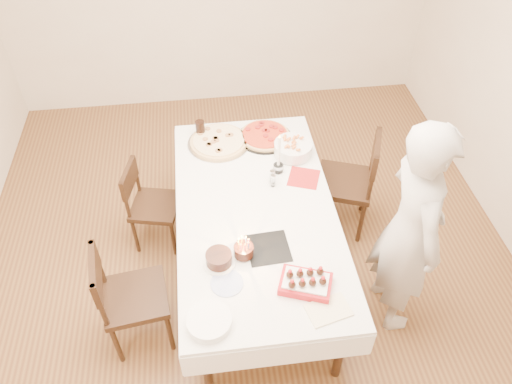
{
  "coord_description": "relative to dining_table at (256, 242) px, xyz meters",
  "views": [
    {
      "loc": [
        -0.25,
        -2.56,
        3.36
      ],
      "look_at": [
        0.06,
        -0.09,
        0.92
      ],
      "focal_mm": 35.0,
      "sensor_mm": 36.0,
      "label": 1
    }
  ],
  "objects": [
    {
      "name": "floor",
      "position": [
        -0.06,
        0.09,
        -0.38
      ],
      "size": [
        5.0,
        5.0,
        0.0
      ],
      "primitive_type": "plane",
      "color": "brown",
      "rests_on": "ground"
    },
    {
      "name": "dining_table",
      "position": [
        0.0,
        0.0,
        0.0
      ],
      "size": [
        1.75,
        2.39,
        0.75
      ],
      "primitive_type": "cube",
      "rotation": [
        0.0,
        0.0,
        -0.32
      ],
      "color": "silver",
      "rests_on": "floor"
    },
    {
      "name": "chair_right_savory",
      "position": [
        0.81,
        0.47,
        0.11
      ],
      "size": [
        0.63,
        0.63,
        0.96
      ],
      "primitive_type": null,
      "rotation": [
        0.0,
        0.0,
        -0.36
      ],
      "color": "#311D10",
      "rests_on": "floor"
    },
    {
      "name": "chair_left_savory",
      "position": [
        -0.78,
        0.47,
        0.03
      ],
      "size": [
        0.49,
        0.49,
        0.8
      ],
      "primitive_type": null,
      "rotation": [
        0.0,
        0.0,
        2.91
      ],
      "color": "#311D10",
      "rests_on": "floor"
    },
    {
      "name": "chair_left_dessert",
      "position": [
        -0.89,
        -0.44,
        0.08
      ],
      "size": [
        0.52,
        0.52,
        0.91
      ],
      "primitive_type": null,
      "rotation": [
        0.0,
        0.0,
        3.27
      ],
      "color": "#311D10",
      "rests_on": "floor"
    },
    {
      "name": "person",
      "position": [
        0.97,
        -0.44,
        0.5
      ],
      "size": [
        0.45,
        0.66,
        1.75
      ],
      "primitive_type": "imported",
      "rotation": [
        0.0,
        0.0,
        1.62
      ],
      "color": "beige",
      "rests_on": "floor"
    },
    {
      "name": "pizza_white",
      "position": [
        -0.21,
        0.78,
        0.4
      ],
      "size": [
        0.67,
        0.67,
        0.04
      ],
      "primitive_type": "cylinder",
      "rotation": [
        0.0,
        0.0,
        0.38
      ],
      "color": "beige",
      "rests_on": "dining_table"
    },
    {
      "name": "pizza_pepperoni",
      "position": [
        0.18,
        0.81,
        0.4
      ],
      "size": [
        0.54,
        0.54,
        0.04
      ],
      "primitive_type": "cylinder",
      "rotation": [
        0.0,
        0.0,
        -0.21
      ],
      "color": "red",
      "rests_on": "dining_table"
    },
    {
      "name": "red_placemat",
      "position": [
        0.41,
        0.28,
        0.38
      ],
      "size": [
        0.29,
        0.29,
        0.01
      ],
      "primitive_type": "cube",
      "rotation": [
        0.0,
        0.0,
        -0.36
      ],
      "color": "#B21E1E",
      "rests_on": "dining_table"
    },
    {
      "name": "pasta_bowl",
      "position": [
        0.37,
        0.57,
        0.43
      ],
      "size": [
        0.37,
        0.37,
        0.1
      ],
      "primitive_type": "cylinder",
      "rotation": [
        0.0,
        0.0,
        0.23
      ],
      "color": "white",
      "rests_on": "dining_table"
    },
    {
      "name": "taper_candle",
      "position": [
        0.22,
        0.38,
        0.56
      ],
      "size": [
        0.08,
        0.08,
        0.36
      ],
      "primitive_type": "cylinder",
      "rotation": [
        0.0,
        0.0,
        0.04
      ],
      "color": "white",
      "rests_on": "dining_table"
    },
    {
      "name": "shaker_pair",
      "position": [
        0.16,
        0.23,
        0.43
      ],
      "size": [
        0.1,
        0.1,
        0.11
      ],
      "primitive_type": null,
      "rotation": [
        0.0,
        0.0,
        -0.09
      ],
      "color": "white",
      "rests_on": "dining_table"
    },
    {
      "name": "cola_glass",
      "position": [
        -0.35,
        0.91,
        0.45
      ],
      "size": [
        0.1,
        0.1,
        0.14
      ],
      "primitive_type": "cylinder",
      "rotation": [
        0.0,
        0.0,
        0.41
      ],
      "color": "black",
      "rests_on": "dining_table"
    },
    {
      "name": "layer_cake",
      "position": [
        -0.3,
        -0.45,
        0.42
      ],
      "size": [
        0.24,
        0.24,
        0.09
      ],
      "primitive_type": "cylinder",
      "rotation": [
        0.0,
        0.0,
        -0.11
      ],
      "color": "black",
      "rests_on": "dining_table"
    },
    {
      "name": "cake_board",
      "position": [
        0.04,
        -0.37,
        0.38
      ],
      "size": [
        0.29,
        0.29,
        0.01
      ],
      "primitive_type": "cube",
      "rotation": [
        0.0,
        0.0,
        0.06
      ],
      "color": "black",
      "rests_on": "dining_table"
    },
    {
      "name": "birthday_cake",
      "position": [
        -0.13,
        -0.41,
        0.46
      ],
      "size": [
        0.16,
        0.16,
        0.14
      ],
      "primitive_type": "cylinder",
      "rotation": [
        0.0,
        0.0,
        -0.26
      ],
      "color": "#3D1910",
      "rests_on": "dining_table"
    },
    {
      "name": "strawberry_box",
      "position": [
        0.22,
        -0.7,
        0.41
      ],
      "size": [
        0.37,
        0.31,
        0.08
      ],
      "primitive_type": null,
      "rotation": [
        0.0,
        0.0,
        -0.36
      ],
      "color": "maroon",
      "rests_on": "dining_table"
    },
    {
      "name": "box_lid",
      "position": [
        0.32,
        -0.89,
        0.38
      ],
      "size": [
        0.29,
        0.23,
        0.02
      ],
      "primitive_type": "cube",
      "rotation": [
        0.0,
        0.0,
        0.24
      ],
      "color": "beige",
      "rests_on": "dining_table"
    },
    {
      "name": "plate_stack",
      "position": [
        -0.39,
        -0.89,
        0.4
      ],
      "size": [
        0.32,
        0.32,
        0.06
      ],
      "primitive_type": "cylinder",
      "rotation": [
        0.0,
        0.0,
        -0.19
      ],
      "color": "white",
      "rests_on": "dining_table"
    },
    {
      "name": "china_plate",
      "position": [
        -0.26,
        -0.62,
        0.38
      ],
      "size": [
        0.26,
        0.26,
        0.01
      ],
      "primitive_type": "cylinder",
      "rotation": [
        0.0,
        0.0,
        -0.29
      ],
      "color": "white",
      "rests_on": "dining_table"
    }
  ]
}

